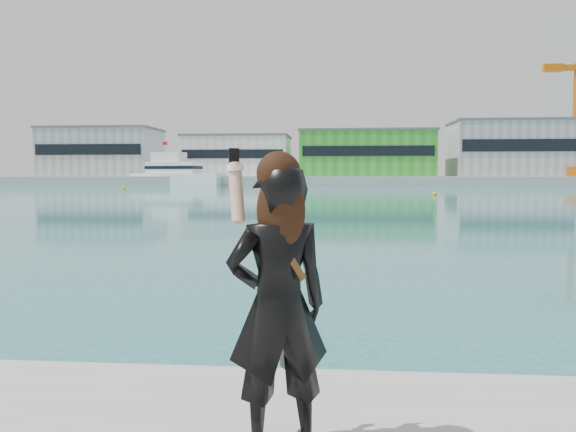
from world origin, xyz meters
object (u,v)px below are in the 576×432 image
Objects in this scene: motor_yacht at (176,173)px; woman at (278,298)px; buoy_near at (435,195)px; buoy_far at (124,190)px.

woman is (33.12, -113.02, -0.91)m from motor_yacht.
buoy_near and buoy_far have the same top height.
buoy_far is (-0.05, -29.42, -2.60)m from motor_yacht.
buoy_near is 63.07m from woman.
motor_yacht reaches higher than woman.
motor_yacht is 29.53m from buoy_far.
buoy_far is 0.29× the size of woman.
woman is (33.17, -83.60, 1.68)m from buoy_far.
buoy_far is (-44.86, 21.64, 0.00)m from buoy_near.
woman reaches higher than buoy_far.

